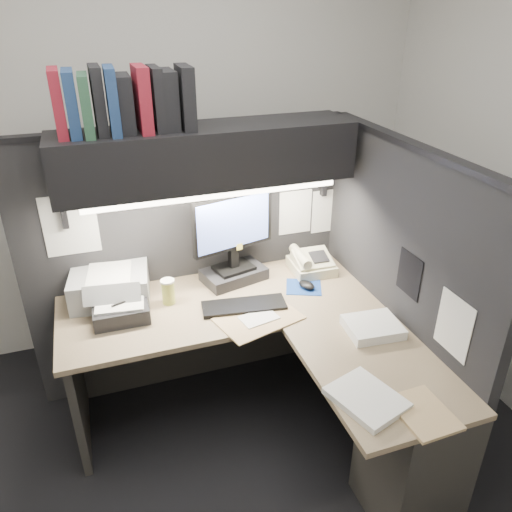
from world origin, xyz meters
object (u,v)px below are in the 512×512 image
at_px(monitor, 233,248).
at_px(telephone, 311,263).
at_px(notebook_stack, 121,310).
at_px(keyboard, 244,306).
at_px(desk, 310,395).
at_px(coffee_cup, 168,292).
at_px(overhead_shelf, 207,155).
at_px(printer, 110,284).

relative_size(monitor, telephone, 2.11).
bearing_deg(notebook_stack, telephone, 6.87).
distance_m(telephone, notebook_stack, 1.16).
bearing_deg(keyboard, monitor, 91.29).
relative_size(desk, coffee_cup, 12.80).
xyz_separation_m(desk, keyboard, (-0.20, 0.45, 0.30)).
bearing_deg(keyboard, coffee_cup, 162.34).
bearing_deg(monitor, telephone, -19.37).
bearing_deg(overhead_shelf, notebook_stack, -161.69).
height_order(monitor, keyboard, monitor).
distance_m(overhead_shelf, keyboard, 0.82).
distance_m(desk, overhead_shelf, 1.33).
relative_size(overhead_shelf, notebook_stack, 5.51).
bearing_deg(desk, printer, 137.57).
bearing_deg(printer, desk, -34.65).
relative_size(overhead_shelf, monitor, 2.87).
bearing_deg(telephone, desk, -111.31).
xyz_separation_m(telephone, notebook_stack, (-1.15, -0.14, -0.01)).
distance_m(telephone, printer, 1.19).
height_order(telephone, notebook_stack, telephone).
bearing_deg(monitor, coffee_cup, -177.02).
distance_m(monitor, telephone, 0.51).
xyz_separation_m(monitor, telephone, (0.48, -0.05, -0.16)).
xyz_separation_m(desk, notebook_stack, (-0.84, 0.57, 0.33)).
distance_m(keyboard, coffee_cup, 0.42).
bearing_deg(telephone, overhead_shelf, 178.76).
bearing_deg(notebook_stack, coffee_cup, 12.87).
height_order(desk, coffee_cup, coffee_cup).
distance_m(desk, coffee_cup, 0.93).
relative_size(overhead_shelf, keyboard, 3.43).
height_order(printer, notebook_stack, printer).
relative_size(overhead_shelf, telephone, 6.06).
distance_m(desk, monitor, 0.92).
relative_size(telephone, printer, 0.62).
bearing_deg(coffee_cup, overhead_shelf, 23.14).
xyz_separation_m(overhead_shelf, coffee_cup, (-0.28, -0.12, -0.70)).
distance_m(overhead_shelf, coffee_cup, 0.77).
bearing_deg(overhead_shelf, printer, 175.56).
bearing_deg(printer, coffee_cup, -21.38).
bearing_deg(desk, coffee_cup, 132.42).
xyz_separation_m(desk, printer, (-0.87, 0.80, 0.37)).
height_order(keyboard, telephone, telephone).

